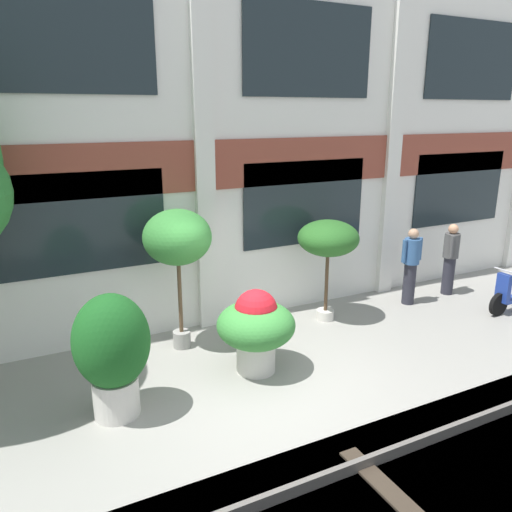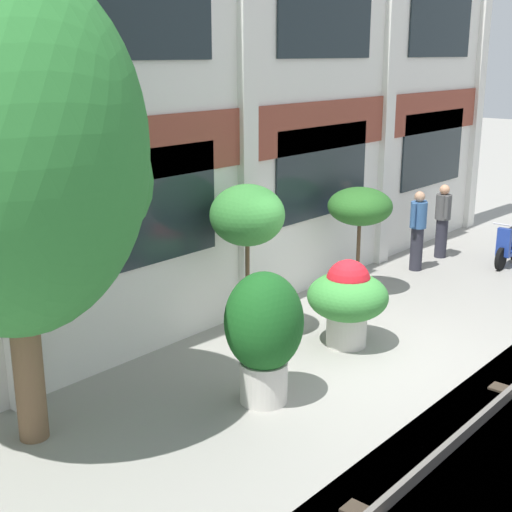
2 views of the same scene
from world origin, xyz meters
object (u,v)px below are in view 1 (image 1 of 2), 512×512
object	(u,v)px
potted_plant_terracotta_small	(328,240)
resident_by_doorway	(450,257)
potted_plant_glazed_jar	(256,326)
potted_plant_tall_urn	(177,240)
potted_plant_fluted_column	(112,349)
resident_watching_tracks	(411,264)

from	to	relation	value
potted_plant_terracotta_small	resident_by_doorway	distance (m)	3.43
potted_plant_glazed_jar	resident_by_doorway	world-z (taller)	resident_by_doorway
potted_plant_glazed_jar	potted_plant_tall_urn	bearing A→B (deg)	120.71
potted_plant_fluted_column	resident_watching_tracks	xyz separation A→B (m)	(6.55, 1.38, -0.10)
potted_plant_terracotta_small	potted_plant_tall_urn	bearing A→B (deg)	177.72
potted_plant_fluted_column	resident_watching_tracks	bearing A→B (deg)	11.85
potted_plant_tall_urn	resident_watching_tracks	size ratio (longest dim) A/B	1.49
potted_plant_fluted_column	resident_watching_tracks	size ratio (longest dim) A/B	1.05
potted_plant_terracotta_small	resident_watching_tracks	distance (m)	2.24
resident_by_doorway	resident_watching_tracks	bearing A→B (deg)	-129.87
resident_watching_tracks	potted_plant_terracotta_small	bearing A→B (deg)	-92.14
potted_plant_fluted_column	potted_plant_glazed_jar	bearing A→B (deg)	5.81
potted_plant_terracotta_small	potted_plant_fluted_column	size ratio (longest dim) A/B	1.16
potted_plant_fluted_column	potted_plant_tall_urn	bearing A→B (deg)	47.13
potted_plant_fluted_column	resident_by_doorway	xyz separation A→B (m)	(7.79, 1.44, -0.12)
potted_plant_glazed_jar	potted_plant_tall_urn	distance (m)	1.97
potted_plant_fluted_column	resident_by_doorway	size ratio (longest dim) A/B	1.08
potted_plant_terracotta_small	potted_plant_tall_urn	xyz separation A→B (m)	(-2.98, 0.12, 0.32)
potted_plant_glazed_jar	resident_by_doorway	bearing A→B (deg)	12.33
resident_by_doorway	resident_watching_tracks	distance (m)	1.24
potted_plant_tall_urn	resident_watching_tracks	distance (m)	5.20
potted_plant_terracotta_small	resident_watching_tracks	size ratio (longest dim) A/B	1.22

